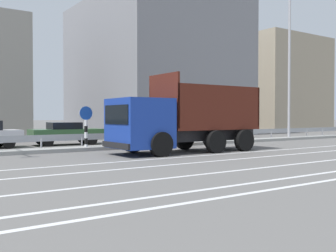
{
  "coord_description": "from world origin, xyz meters",
  "views": [
    {
      "loc": [
        -12.09,
        -15.45,
        1.68
      ],
      "look_at": [
        -0.64,
        0.99,
        1.19
      ],
      "focal_mm": 42.0,
      "sensor_mm": 36.0,
      "label": 1
    }
  ],
  "objects_px": {
    "median_road_sign": "(86,127)",
    "parked_car_4": "(66,133)",
    "street_lamp_1": "(292,56)",
    "dump_truck": "(170,125)"
  },
  "relations": [
    {
      "from": "parked_car_4",
      "to": "street_lamp_1",
      "type": "bearing_deg",
      "value": 76.95
    },
    {
      "from": "dump_truck",
      "to": "street_lamp_1",
      "type": "distance_m",
      "value": 14.18
    },
    {
      "from": "median_road_sign",
      "to": "parked_car_4",
      "type": "distance_m",
      "value": 4.37
    },
    {
      "from": "parked_car_4",
      "to": "dump_truck",
      "type": "bearing_deg",
      "value": 18.44
    },
    {
      "from": "dump_truck",
      "to": "parked_car_4",
      "type": "height_order",
      "value": "dump_truck"
    },
    {
      "from": "parked_car_4",
      "to": "median_road_sign",
      "type": "bearing_deg",
      "value": -4.12
    },
    {
      "from": "dump_truck",
      "to": "parked_car_4",
      "type": "xyz_separation_m",
      "value": [
        -2.08,
        7.75,
        -0.6
      ]
    },
    {
      "from": "median_road_sign",
      "to": "street_lamp_1",
      "type": "distance_m",
      "value": 16.34
    },
    {
      "from": "dump_truck",
      "to": "median_road_sign",
      "type": "height_order",
      "value": "dump_truck"
    },
    {
      "from": "median_road_sign",
      "to": "parked_car_4",
      "type": "relative_size",
      "value": 0.52
    }
  ]
}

